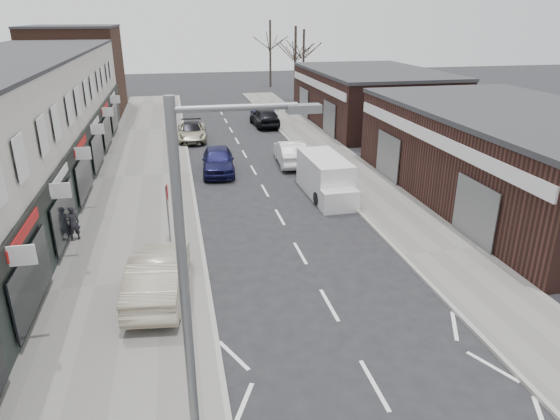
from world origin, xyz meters
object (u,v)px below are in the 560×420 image
sedan_on_pavement (159,275)px  parked_car_left_b (192,132)px  pedestrian (73,223)px  parked_car_left_a (218,160)px  parked_car_left_c (192,132)px  parked_car_right_c (264,113)px  warning_sign (167,196)px  parked_car_right_b (264,117)px  street_lamp (197,314)px  parked_car_right_a (291,153)px  white_van (325,178)px

sedan_on_pavement → parked_car_left_b: 23.38m
pedestrian → parked_car_left_b: (5.80, 17.83, -0.22)m
parked_car_left_a → parked_car_left_c: bearing=101.7°
pedestrian → parked_car_right_c: bearing=-139.8°
warning_sign → parked_car_left_b: size_ratio=0.58×
sedan_on_pavement → parked_car_left_a: (3.37, 14.32, -0.13)m
parked_car_left_b → parked_car_right_b: bearing=34.1°
street_lamp → parked_car_left_c: 31.92m
sedan_on_pavement → parked_car_left_c: bearing=-88.6°
pedestrian → parked_car_right_a: size_ratio=0.33×
sedan_on_pavement → parked_car_right_a: 17.30m
parked_car_left_b → parked_car_right_b: parked_car_right_b is taller
street_lamp → parked_car_right_c: street_lamp is taller
sedan_on_pavement → pedestrian: size_ratio=3.20×
parked_car_left_a → pedestrian: bearing=-124.2°
street_lamp → warning_sign: (-0.63, 12.80, -2.42)m
parked_car_right_a → parked_car_left_b: bearing=-49.4°
parked_car_left_b → parked_car_left_c: parked_car_left_b is taller
pedestrian → parked_car_left_c: pedestrian is taller
street_lamp → white_van: size_ratio=1.48×
street_lamp → parked_car_right_b: street_lamp is taller
white_van → parked_car_right_a: white_van is taller
pedestrian → parked_car_right_c: pedestrian is taller
parked_car_right_a → parked_car_left_a: bearing=14.8°
street_lamp → pedestrian: size_ratio=5.20×
white_van → pedestrian: bearing=-165.0°
pedestrian → parked_car_right_a: bearing=-162.6°
pedestrian → parked_car_right_b: 25.01m
parked_car_left_b → parked_car_right_b: size_ratio=0.97×
sedan_on_pavement → white_van: bearing=-127.1°
warning_sign → pedestrian: 4.38m
sedan_on_pavement → parked_car_right_b: bearing=-100.9°
sedan_on_pavement → parked_car_right_c: (9.07, 29.86, -0.24)m
white_van → parked_car_left_b: white_van is taller
parked_car_left_a → parked_car_left_c: parked_car_left_a is taller
white_van → parked_car_right_b: bearing=88.7°
pedestrian → parked_car_left_c: (5.80, 17.80, -0.23)m
street_lamp → parked_car_left_b: (1.13, 31.68, -3.95)m
warning_sign → white_van: bearing=29.3°
warning_sign → parked_car_right_a: 13.41m
white_van → parked_car_right_a: bearing=93.0°
parked_car_right_a → parked_car_right_c: (0.90, 14.61, -0.09)m
sedan_on_pavement → parked_car_right_a: (8.17, 15.25, -0.15)m
parked_car_left_c → parked_car_right_c: (6.90, 6.61, 0.03)m
street_lamp → white_van: 19.34m
parked_car_left_c → parked_car_right_b: (6.47, 3.99, 0.15)m
parked_car_right_a → parked_car_right_b: 12.01m
sedan_on_pavement → parked_car_right_a: bearing=-111.5°
parked_car_left_b → parked_car_right_c: bearing=46.2°
street_lamp → sedan_on_pavement: 9.24m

